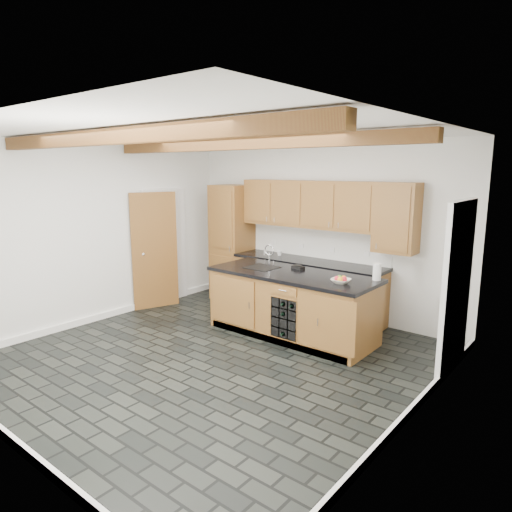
% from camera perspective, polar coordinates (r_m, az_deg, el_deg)
% --- Properties ---
extents(ground, '(5.00, 5.00, 0.00)m').
position_cam_1_polar(ground, '(6.02, -5.23, -12.53)').
color(ground, black).
rests_on(ground, ground).
extents(room_shell, '(5.01, 5.00, 5.00)m').
position_cam_1_polar(room_shell, '(6.04, -2.55, 2.66)').
color(room_shell, white).
rests_on(room_shell, ground).
extents(back_cabinetry, '(3.65, 0.62, 2.20)m').
position_cam_1_polar(back_cabinetry, '(7.63, 4.36, 0.21)').
color(back_cabinetry, brown).
rests_on(back_cabinetry, ground).
extents(island, '(2.48, 0.96, 0.93)m').
position_cam_1_polar(island, '(6.62, 4.45, -6.06)').
color(island, brown).
rests_on(island, ground).
extents(faucet, '(0.45, 0.40, 0.34)m').
position_cam_1_polar(faucet, '(6.85, 0.91, -1.13)').
color(faucet, black).
rests_on(faucet, island).
extents(kitchen_scale, '(0.21, 0.14, 0.06)m').
position_cam_1_polar(kitchen_scale, '(6.76, 5.28, -1.39)').
color(kitchen_scale, black).
rests_on(kitchen_scale, island).
extents(fruit_bowl, '(0.26, 0.26, 0.06)m').
position_cam_1_polar(fruit_bowl, '(6.00, 10.56, -3.09)').
color(fruit_bowl, silver).
rests_on(fruit_bowl, island).
extents(fruit_cluster, '(0.16, 0.17, 0.07)m').
position_cam_1_polar(fruit_cluster, '(5.99, 10.57, -2.79)').
color(fruit_cluster, red).
rests_on(fruit_cluster, fruit_bowl).
extents(paper_towel, '(0.11, 0.11, 0.22)m').
position_cam_1_polar(paper_towel, '(6.25, 14.89, -1.92)').
color(paper_towel, white).
rests_on(paper_towel, island).
extents(mug, '(0.11, 0.11, 0.08)m').
position_cam_1_polar(mug, '(7.76, 2.95, 0.35)').
color(mug, white).
rests_on(mug, back_cabinetry).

